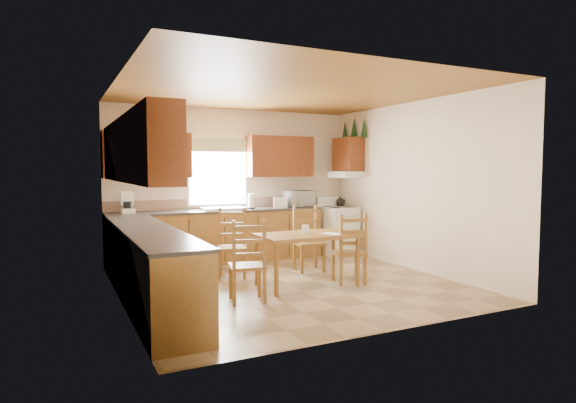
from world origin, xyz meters
name	(u,v)px	position (x,y,z in m)	size (l,w,h in m)	color
floor	(288,284)	(0.00, 0.00, 0.00)	(4.50, 4.50, 0.00)	#937854
ceiling	(288,91)	(0.00, 0.00, 2.70)	(4.50, 4.50, 0.00)	brown
wall_left	(119,193)	(-2.25, 0.00, 1.35)	(4.50, 4.50, 0.00)	beige
wall_right	(413,186)	(2.25, 0.00, 1.35)	(4.50, 4.50, 0.00)	beige
wall_back	(233,184)	(0.00, 2.25, 1.35)	(4.50, 4.50, 0.00)	beige
wall_front	(389,198)	(0.00, -2.25, 1.35)	(4.50, 4.50, 0.00)	beige
lower_cab_back	(219,237)	(-0.38, 1.95, 0.44)	(3.75, 0.60, 0.88)	brown
lower_cab_left	(149,268)	(-1.95, -0.15, 0.44)	(0.60, 3.60, 0.88)	brown
counter_back	(219,211)	(-0.38, 1.95, 0.90)	(3.75, 0.63, 0.04)	#373331
counter_left	(148,230)	(-1.95, -0.15, 0.90)	(0.63, 3.60, 0.04)	#373331
backsplash	(214,203)	(-0.38, 2.24, 1.01)	(3.75, 0.01, 0.18)	#8C6C55
upper_cab_back_left	(147,155)	(-1.55, 2.08, 1.85)	(1.41, 0.33, 0.75)	#652E14
upper_cab_back_right	(280,157)	(0.86, 2.08, 1.85)	(1.25, 0.33, 0.75)	#652E14
upper_cab_left	(134,150)	(-2.08, -0.15, 1.85)	(0.33, 3.60, 0.75)	#652E14
upper_cab_stove	(348,154)	(2.08, 1.65, 1.90)	(0.33, 0.62, 0.62)	#652E14
range_hood	(346,174)	(2.03, 1.65, 1.52)	(0.44, 0.62, 0.12)	silver
window_frame	(218,173)	(-0.30, 2.22, 1.55)	(1.13, 0.02, 1.18)	silver
window_pane	(218,173)	(-0.30, 2.21, 1.55)	(1.05, 0.01, 1.10)	white
window_valance	(218,145)	(-0.30, 2.19, 2.05)	(1.19, 0.01, 0.24)	#51713B
sink_basin	(223,208)	(-0.30, 1.95, 0.94)	(0.75, 0.45, 0.04)	silver
pine_decal_a	(364,128)	(2.21, 1.33, 2.38)	(0.22, 0.22, 0.36)	#193E1A
pine_decal_b	(354,127)	(2.21, 1.65, 2.42)	(0.22, 0.22, 0.36)	#193E1A
pine_decal_c	(345,130)	(2.21, 1.97, 2.38)	(0.22, 0.22, 0.36)	#193E1A
stove	(338,231)	(1.88, 1.68, 0.44)	(0.60, 0.62, 0.89)	silver
coffeemaker	(128,203)	(-1.89, 1.96, 1.09)	(0.20, 0.24, 0.34)	silver
paper_towel	(251,201)	(0.21, 1.91, 1.05)	(0.11, 0.11, 0.27)	white
toaster	(280,202)	(0.76, 1.85, 1.02)	(0.24, 0.16, 0.20)	silver
microwave	(299,199)	(1.18, 1.95, 1.07)	(0.49, 0.35, 0.29)	silver
dining_table	(307,260)	(0.20, -0.20, 0.37)	(1.36, 0.78, 0.73)	brown
chair_near_left	(247,261)	(-0.84, -0.58, 0.51)	(0.43, 0.41, 1.02)	brown
chair_near_right	(349,248)	(0.82, -0.32, 0.50)	(0.42, 0.40, 0.99)	brown
chair_far_left	(232,243)	(-0.56, 0.78, 0.51)	(0.43, 0.41, 1.02)	brown
chair_far_right	(309,239)	(0.69, 0.64, 0.51)	(0.43, 0.41, 1.03)	brown
table_paper	(332,234)	(0.51, -0.36, 0.73)	(0.21, 0.28, 0.00)	white
table_card	(305,229)	(0.18, -0.19, 0.79)	(0.09, 0.02, 0.13)	white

